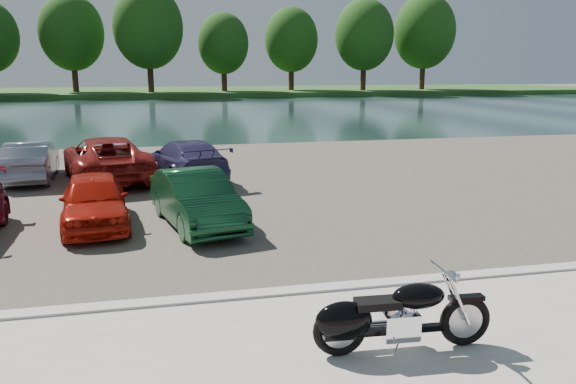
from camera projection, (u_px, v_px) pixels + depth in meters
name	position (u px, v px, depth m)	size (l,w,h in m)	color
ground	(317.00, 361.00, 7.06)	(200.00, 200.00, 0.00)	#595447
kerb	(284.00, 294.00, 8.95)	(60.00, 0.30, 0.14)	#A8A59E
parking_lot	(224.00, 184.00, 17.53)	(60.00, 18.00, 0.04)	#474039
river	(185.00, 113.00, 45.16)	(120.00, 40.00, 0.00)	#182C2C
far_bank	(175.00, 92.00, 75.59)	(120.00, 24.00, 0.60)	#204418
far_trees	(210.00, 34.00, 69.02)	(70.25, 10.68, 12.52)	#321C12
motorcycle	(387.00, 317.00, 6.99)	(2.33, 0.75, 1.05)	black
car_4	(94.00, 200.00, 12.74)	(1.44, 3.57, 1.22)	#B3190B
car_5	(196.00, 199.00, 12.79)	(1.33, 3.82, 1.26)	#103E21
car_9	(31.00, 161.00, 17.92)	(1.33, 3.83, 1.26)	slate
car_10	(107.00, 159.00, 17.83)	(2.36, 5.12, 1.42)	maroon
car_11	(186.00, 159.00, 18.19)	(1.79, 4.40, 1.28)	navy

